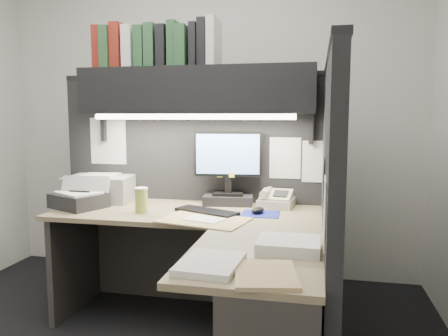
{
  "coord_description": "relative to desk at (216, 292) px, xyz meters",
  "views": [
    {
      "loc": [
        0.91,
        -2.08,
        1.34
      ],
      "look_at": [
        0.36,
        0.51,
        1.02
      ],
      "focal_mm": 35.0,
      "sensor_mm": 36.0,
      "label": 1
    }
  ],
  "objects": [
    {
      "name": "open_folder",
      "position": [
        -0.15,
        0.32,
        0.29
      ],
      "size": [
        0.55,
        0.42,
        0.01
      ],
      "primitive_type": "cube",
      "rotation": [
        0.0,
        0.0,
        -0.23
      ],
      "color": "tan",
      "rests_on": "desk"
    },
    {
      "name": "binder_row",
      "position": [
        -0.58,
        0.76,
        1.35
      ],
      "size": [
        0.85,
        0.25,
        0.31
      ],
      "color": "maroon",
      "rests_on": "overhead_shelf"
    },
    {
      "name": "task_light_tube",
      "position": [
        -0.3,
        0.61,
        0.89
      ],
      "size": [
        1.32,
        0.04,
        0.04
      ],
      "primitive_type": "cylinder",
      "rotation": [
        0.0,
        1.57,
        0.0
      ],
      "color": "white",
      "rests_on": "overhead_shelf"
    },
    {
      "name": "paper_stack_a",
      "position": [
        0.37,
        -0.14,
        0.31
      ],
      "size": [
        0.28,
        0.24,
        0.05
      ],
      "primitive_type": "cube",
      "rotation": [
        0.0,
        0.0,
        -0.01
      ],
      "color": "white",
      "rests_on": "desk"
    },
    {
      "name": "printer",
      "position": [
        -1.03,
        0.77,
        0.38
      ],
      "size": [
        0.49,
        0.43,
        0.18
      ],
      "primitive_type": "cube",
      "rotation": [
        0.0,
        0.0,
        0.12
      ],
      "color": "#949699",
      "rests_on": "desk"
    },
    {
      "name": "telephone",
      "position": [
        0.23,
        0.81,
        0.33
      ],
      "size": [
        0.25,
        0.26,
        0.09
      ],
      "primitive_type": "cube",
      "rotation": [
        0.0,
        0.0,
        -0.11
      ],
      "color": "#BFB993",
      "rests_on": "desk"
    },
    {
      "name": "monitor",
      "position": [
        -0.1,
        0.82,
        0.49
      ],
      "size": [
        0.47,
        0.24,
        0.5
      ],
      "rotation": [
        0.0,
        0.0,
        0.11
      ],
      "color": "black",
      "rests_on": "desk"
    },
    {
      "name": "coffee_cup",
      "position": [
        -0.59,
        0.45,
        0.36
      ],
      "size": [
        0.1,
        0.1,
        0.15
      ],
      "primitive_type": "cylinder",
      "rotation": [
        0.0,
        0.0,
        -0.4
      ],
      "color": "#B1BE4C",
      "rests_on": "desk"
    },
    {
      "name": "mouse",
      "position": [
        0.13,
        0.56,
        0.31
      ],
      "size": [
        0.1,
        0.12,
        0.04
      ],
      "primitive_type": "ellipsoid",
      "rotation": [
        0.0,
        0.0,
        -0.43
      ],
      "color": "black",
      "rests_on": "mousepad"
    },
    {
      "name": "mousepad",
      "position": [
        0.15,
        0.56,
        0.29
      ],
      "size": [
        0.24,
        0.22,
        0.0
      ],
      "primitive_type": "cube",
      "rotation": [
        0.0,
        0.0,
        0.03
      ],
      "color": "navy",
      "rests_on": "desk"
    },
    {
      "name": "keyboard",
      "position": [
        -0.18,
        0.52,
        0.3
      ],
      "size": [
        0.43,
        0.29,
        0.02
      ],
      "primitive_type": "cube",
      "rotation": [
        0.0,
        0.0,
        -0.41
      ],
      "color": "black",
      "rests_on": "desk"
    },
    {
      "name": "pinned_papers",
      "position": [
        -0.0,
        0.56,
        0.61
      ],
      "size": [
        1.76,
        1.31,
        0.51
      ],
      "color": "white",
      "rests_on": "partition_back"
    },
    {
      "name": "partition_back",
      "position": [
        -0.4,
        0.93,
        0.36
      ],
      "size": [
        1.9,
        0.06,
        1.6
      ],
      "primitive_type": "cube",
      "color": "black",
      "rests_on": "floor"
    },
    {
      "name": "manila_stack",
      "position": [
        0.31,
        -0.48,
        0.3
      ],
      "size": [
        0.28,
        0.33,
        0.02
      ],
      "primitive_type": "cube",
      "rotation": [
        0.0,
        0.0,
        0.19
      ],
      "color": "tan",
      "rests_on": "desk"
    },
    {
      "name": "overhead_shelf",
      "position": [
        -0.3,
        0.75,
        1.06
      ],
      "size": [
        1.55,
        0.34,
        0.3
      ],
      "primitive_type": "cube",
      "color": "black",
      "rests_on": "partition_back"
    },
    {
      "name": "notebook_stack",
      "position": [
        -1.05,
        0.51,
        0.33
      ],
      "size": [
        0.4,
        0.37,
        0.1
      ],
      "primitive_type": "cube",
      "rotation": [
        0.0,
        0.0,
        -0.41
      ],
      "color": "black",
      "rests_on": "desk"
    },
    {
      "name": "desk",
      "position": [
        0.0,
        0.0,
        0.0
      ],
      "size": [
        1.7,
        1.53,
        0.73
      ],
      "color": "#907D5B",
      "rests_on": "floor"
    },
    {
      "name": "partition_right",
      "position": [
        0.55,
        0.18,
        0.36
      ],
      "size": [
        0.06,
        1.5,
        1.6
      ],
      "primitive_type": "cube",
      "color": "black",
      "rests_on": "floor"
    },
    {
      "name": "paper_stack_b",
      "position": [
        0.08,
        -0.43,
        0.3
      ],
      "size": [
        0.25,
        0.31,
        0.03
      ],
      "primitive_type": "cube",
      "rotation": [
        0.0,
        0.0,
        -0.07
      ],
      "color": "white",
      "rests_on": "desk"
    },
    {
      "name": "wall_back",
      "position": [
        -0.43,
        1.5,
        0.91
      ],
      "size": [
        3.5,
        0.04,
        2.7
      ],
      "primitive_type": "cube",
      "color": "silver",
      "rests_on": "floor"
    }
  ]
}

